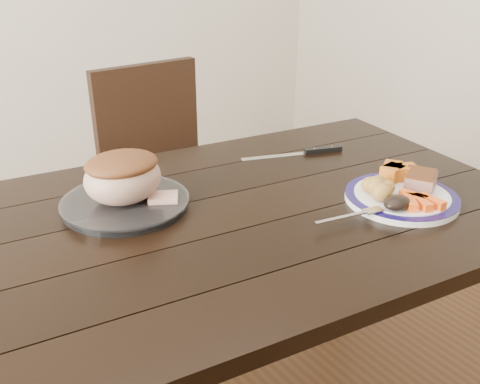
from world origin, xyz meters
TOP-DOWN VIEW (x-y plane):
  - dining_table at (-0.00, 0.00)m, footprint 1.70×1.10m
  - chair_far at (0.26, 0.74)m, footprint 0.43×0.44m
  - dinner_plate at (0.44, -0.21)m, footprint 0.28×0.28m
  - plate_rim at (0.44, -0.21)m, footprint 0.28×0.28m
  - serving_platter at (-0.14, 0.16)m, footprint 0.30×0.30m
  - pork_slice at (0.50, -0.21)m, footprint 0.11×0.10m
  - roasted_potatoes at (0.39, -0.18)m, footprint 0.09×0.09m
  - carrot_batons at (0.42, -0.27)m, footprint 0.09×0.11m
  - pumpkin_wedges at (0.50, -0.14)m, footprint 0.10×0.09m
  - dark_mushroom at (0.36, -0.25)m, footprint 0.07×0.05m
  - fork at (0.26, -0.22)m, footprint 0.18×0.05m
  - roast_joint at (-0.14, 0.16)m, footprint 0.19×0.16m
  - cut_slice at (-0.06, 0.10)m, footprint 0.09×0.08m
  - carving_knife at (0.48, 0.17)m, footprint 0.31×0.13m

SIDE VIEW (x-z plane):
  - chair_far at x=0.26m, z-range 0.06..0.99m
  - dining_table at x=0.00m, z-range 0.28..1.03m
  - carving_knife at x=0.48m, z-range 0.75..0.76m
  - dinner_plate at x=0.44m, z-range 0.75..0.77m
  - serving_platter at x=-0.14m, z-range 0.75..0.77m
  - plate_rim at x=0.44m, z-range 0.75..0.78m
  - fork at x=0.26m, z-range 0.77..0.77m
  - cut_slice at x=-0.06m, z-range 0.77..0.78m
  - carrot_batons at x=0.42m, z-range 0.77..0.79m
  - dark_mushroom at x=0.36m, z-range 0.77..0.80m
  - pork_slice at x=0.50m, z-range 0.77..0.81m
  - pumpkin_wedges at x=0.50m, z-range 0.77..0.81m
  - roasted_potatoes at x=0.39m, z-range 0.77..0.81m
  - roast_joint at x=-0.14m, z-range 0.77..0.89m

